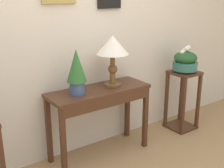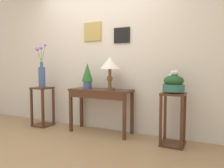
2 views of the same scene
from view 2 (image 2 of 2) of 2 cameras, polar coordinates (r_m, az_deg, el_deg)
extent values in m
cube|color=#9E7A51|center=(2.88, -16.67, -18.08)|extent=(12.00, 12.00, 0.01)
cube|color=beige|center=(3.83, -2.43, 9.11)|extent=(9.00, 0.10, 2.80)
cube|color=tan|center=(3.89, -5.19, 13.65)|extent=(0.34, 0.02, 0.32)
cube|color=#829E92|center=(3.89, -5.23, 13.66)|extent=(0.27, 0.01, 0.26)
cube|color=black|center=(3.62, 2.60, 12.77)|extent=(0.28, 0.02, 0.25)
cube|color=#AA4F89|center=(3.62, 2.57, 12.78)|extent=(0.22, 0.01, 0.20)
cube|color=#472819|center=(3.54, -3.01, -1.65)|extent=(1.05, 0.38, 0.03)
cube|color=#472819|center=(3.40, -4.41, -3.05)|extent=(0.98, 0.03, 0.10)
cube|color=#472819|center=(3.73, -10.84, -7.09)|extent=(0.05, 0.04, 0.70)
cube|color=#472819|center=(3.25, 3.32, -8.75)|extent=(0.04, 0.04, 0.70)
cube|color=#472819|center=(3.98, -8.10, -6.32)|extent=(0.05, 0.04, 0.70)
cube|color=#472819|center=(3.53, 5.32, -7.68)|extent=(0.04, 0.04, 0.70)
cylinder|color=brown|center=(3.46, -0.58, -1.28)|extent=(0.16, 0.16, 0.02)
cylinder|color=brown|center=(3.45, -0.58, 0.19)|extent=(0.06, 0.06, 0.15)
sphere|color=brown|center=(3.44, -0.59, 1.46)|extent=(0.10, 0.10, 0.10)
cylinder|color=brown|center=(3.44, -0.59, 2.74)|extent=(0.05, 0.05, 0.15)
cone|color=white|center=(3.44, -0.59, 5.56)|extent=(0.32, 0.32, 0.19)
cylinder|color=#3D5684|center=(3.65, -6.51, -0.22)|extent=(0.14, 0.14, 0.12)
cone|color=#2D662D|center=(3.64, -6.54, 3.15)|extent=(0.18, 0.18, 0.31)
cube|color=#472819|center=(4.17, -18.00, -0.99)|extent=(0.32, 0.32, 0.03)
cube|color=#472819|center=(4.29, -17.77, -10.27)|extent=(0.32, 0.32, 0.03)
cube|color=#472819|center=(4.22, -20.52, -5.76)|extent=(0.04, 0.03, 0.66)
cube|color=#472819|center=(4.02, -17.84, -6.17)|extent=(0.03, 0.03, 0.66)
cube|color=#472819|center=(4.40, -17.93, -5.26)|extent=(0.04, 0.04, 0.66)
cube|color=#472819|center=(4.22, -15.25, -5.62)|extent=(0.03, 0.04, 0.66)
cylinder|color=#3D5684|center=(4.15, -18.06, 1.74)|extent=(0.12, 0.12, 0.37)
sphere|color=#3D5684|center=(4.15, -18.09, 2.86)|extent=(0.13, 0.13, 0.13)
cylinder|color=#3D5684|center=(4.15, -18.14, 4.92)|extent=(0.06, 0.06, 0.09)
cylinder|color=#478442|center=(4.13, -17.72, 7.67)|extent=(0.09, 0.02, 0.31)
sphere|color=#996BC1|center=(4.12, -17.28, 9.81)|extent=(0.05, 0.05, 0.05)
cylinder|color=#478442|center=(4.12, -18.22, 7.32)|extent=(0.06, 0.06, 0.25)
sphere|color=#996BC1|center=(4.10, -18.28, 9.10)|extent=(0.06, 0.06, 0.06)
cylinder|color=#478442|center=(4.11, -18.67, 7.14)|extent=(0.02, 0.11, 0.23)
sphere|color=#996BC1|center=(4.08, -19.19, 8.76)|extent=(0.07, 0.07, 0.07)
cube|color=#472819|center=(3.07, 15.95, -2.53)|extent=(0.32, 0.32, 0.03)
cube|color=#472819|center=(3.23, 15.68, -15.11)|extent=(0.32, 0.32, 0.03)
cube|color=#472819|center=(3.03, 12.77, -9.38)|extent=(0.04, 0.03, 0.68)
cube|color=#472819|center=(2.98, 17.95, -9.72)|extent=(0.04, 0.03, 0.68)
cube|color=#472819|center=(3.29, 13.89, -8.30)|extent=(0.04, 0.04, 0.68)
cube|color=#472819|center=(3.25, 18.65, -8.59)|extent=(0.04, 0.04, 0.68)
cylinder|color=#2D665B|center=(3.07, 15.96, -2.07)|extent=(0.13, 0.13, 0.02)
cylinder|color=#2D665B|center=(3.06, 15.99, -0.95)|extent=(0.29, 0.29, 0.10)
ellipsoid|color=#235128|center=(3.06, 16.03, 0.87)|extent=(0.27, 0.27, 0.15)
cylinder|color=#235128|center=(3.05, 16.29, 1.49)|extent=(0.04, 0.02, 0.16)
sphere|color=white|center=(3.04, 16.57, 3.01)|extent=(0.06, 0.06, 0.06)
cylinder|color=#235128|center=(3.05, 15.89, 1.46)|extent=(0.02, 0.03, 0.16)
sphere|color=white|center=(3.03, 15.77, 2.94)|extent=(0.06, 0.06, 0.06)
cylinder|color=#235128|center=(3.07, 15.60, 1.08)|extent=(0.06, 0.02, 0.12)
sphere|color=white|center=(3.07, 15.20, 2.16)|extent=(0.06, 0.06, 0.06)
cylinder|color=#235128|center=(3.07, 16.45, 1.28)|extent=(0.05, 0.04, 0.14)
sphere|color=white|center=(3.08, 16.88, 2.57)|extent=(0.05, 0.05, 0.05)
cylinder|color=#235128|center=(3.06, 15.94, 1.28)|extent=(0.02, 0.02, 0.14)
sphere|color=white|center=(3.06, 15.87, 2.56)|extent=(0.06, 0.06, 0.06)
camera|label=1|loc=(3.35, -51.46, 12.66)|focal=47.11mm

